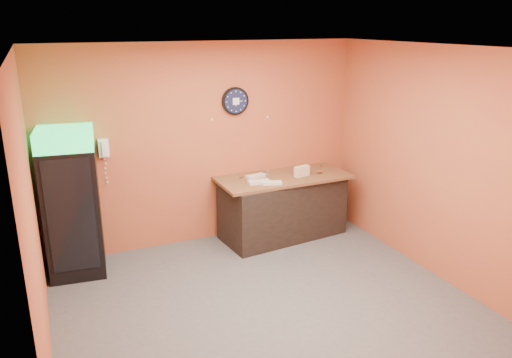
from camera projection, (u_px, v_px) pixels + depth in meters
floor at (265, 303)px, 5.64m from camera, size 4.50×4.50×0.00m
back_wall at (206, 145)px, 6.96m from camera, size 4.50×0.02×2.80m
left_wall at (32, 219)px, 4.35m from camera, size 0.02×4.00×2.80m
right_wall at (433, 163)px, 6.08m from camera, size 0.02×4.00×2.80m
ceiling at (267, 48)px, 4.79m from camera, size 4.50×4.00×0.02m
beverage_cooler at (73, 206)px, 6.06m from camera, size 0.72×0.72×1.85m
prep_counter at (283, 207)px, 7.30m from camera, size 1.84×0.97×0.88m
wall_clock at (235, 101)px, 6.92m from camera, size 0.39×0.06×0.39m
wall_phone at (104, 148)px, 6.35m from camera, size 0.13×0.11×0.24m
butcher_paper at (283, 177)px, 7.16m from camera, size 1.92×0.89×0.04m
sub_roll_stack at (302, 171)px, 7.12m from camera, size 0.25×0.13×0.15m
wrapped_sandwich_left at (259, 182)px, 6.82m from camera, size 0.30×0.13×0.04m
wrapped_sandwich_mid at (272, 183)px, 6.79m from camera, size 0.29×0.18×0.04m
wrapped_sandwich_right at (255, 176)px, 7.08m from camera, size 0.30×0.16×0.04m
kitchen_tool at (268, 172)px, 7.22m from camera, size 0.07×0.07×0.07m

